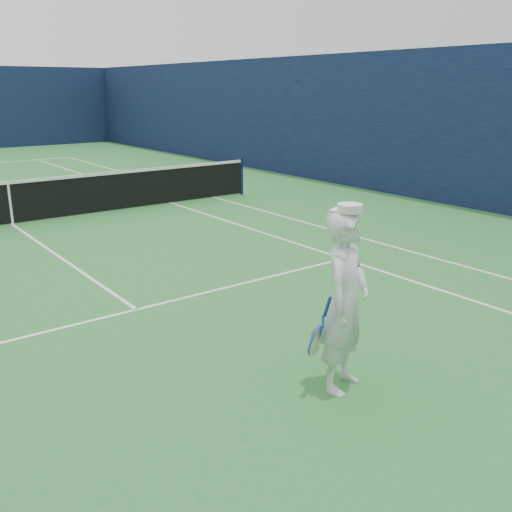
% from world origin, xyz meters
% --- Properties ---
extents(ground, '(80.00, 80.00, 0.00)m').
position_xyz_m(ground, '(0.00, 0.00, 0.00)').
color(ground, '#2C7431').
rests_on(ground, ground).
extents(court_markings, '(11.03, 23.83, 0.01)m').
position_xyz_m(court_markings, '(0.00, 0.00, 0.00)').
color(court_markings, white).
rests_on(court_markings, ground).
extents(windscreen_fence, '(20.12, 36.12, 4.00)m').
position_xyz_m(windscreen_fence, '(0.00, 0.00, 2.00)').
color(windscreen_fence, '#0E1836').
rests_on(windscreen_fence, ground).
extents(tennis_net, '(12.88, 0.09, 1.07)m').
position_xyz_m(tennis_net, '(0.00, 0.00, 0.55)').
color(tennis_net, '#141E4C').
rests_on(tennis_net, ground).
extents(tennis_player, '(0.90, 0.69, 1.95)m').
position_xyz_m(tennis_player, '(0.79, -9.66, 0.95)').
color(tennis_player, silver).
rests_on(tennis_player, ground).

